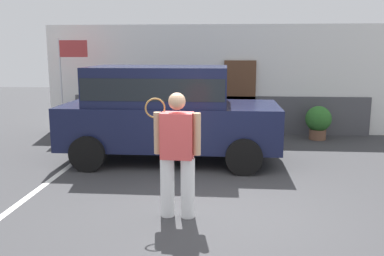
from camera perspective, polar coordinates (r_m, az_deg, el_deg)
ground_plane at (r=6.36m, az=2.73°, el=-11.44°), size 40.00×40.00×0.00m
parking_stripe_0 at (r=8.41m, az=-18.30°, el=-6.36°), size 0.12×4.40×0.01m
house_frontage at (r=12.10m, az=3.85°, el=6.26°), size 10.11×0.40×3.10m
parked_suv at (r=8.95m, az=-3.65°, el=2.68°), size 4.60×2.17×2.05m
tennis_player_man at (r=5.90m, az=-2.08°, el=-3.50°), size 0.80×0.31×1.81m
potted_plant_by_porch at (r=11.66m, az=17.00°, el=0.93°), size 0.69×0.69×0.91m
flag_pole at (r=11.93m, az=-16.79°, el=7.84°), size 0.80×0.08×2.70m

